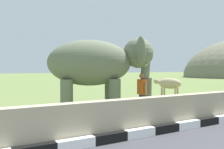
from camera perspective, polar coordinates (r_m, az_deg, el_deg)
name	(u,v)px	position (r m, az deg, el deg)	size (l,w,h in m)	color
barrier_parapet	(108,120)	(6.36, -1.03, -10.49)	(28.00, 0.36, 1.00)	tan
elephant	(100,64)	(9.19, -2.92, 2.37)	(4.06, 3.10, 3.00)	#666F56
person_handler	(142,92)	(9.58, 7.02, -3.96)	(0.30, 0.65, 1.66)	navy
cow_near	(169,84)	(15.85, 13.09, -2.12)	(1.10, 1.91, 1.23)	tan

